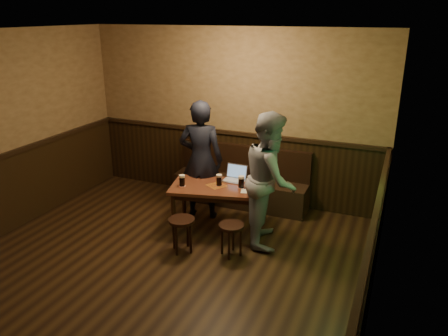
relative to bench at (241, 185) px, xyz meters
name	(u,v)px	position (x,y,z in m)	size (l,w,h in m)	color
room	(138,187)	(-0.26, -2.53, 0.89)	(5.04, 6.04, 2.84)	black
bench	(241,185)	(0.00, 0.00, 0.00)	(2.20, 0.50, 0.95)	black
pub_table	(217,191)	(0.00, -1.00, 0.28)	(1.41, 1.01, 0.69)	#5D291A
stool_left	(182,225)	(-0.17, -1.74, 0.06)	(0.38, 0.38, 0.47)	black
stool_right	(231,231)	(0.46, -1.59, 0.04)	(0.37, 0.37, 0.44)	black
pint_left	(182,180)	(-0.44, -1.20, 0.46)	(0.11, 0.11, 0.17)	#AB2F15
pint_mid	(219,180)	(0.03, -0.98, 0.45)	(0.11, 0.11, 0.17)	#AB2F15
pint_right	(241,182)	(0.35, -0.94, 0.46)	(0.11, 0.11, 0.17)	#AB2F15
laptop	(235,176)	(0.16, -0.70, 0.43)	(0.32, 0.26, 0.22)	silver
menu	(249,191)	(0.49, -1.02, 0.37)	(0.22, 0.15, 0.00)	silver
person_suit	(201,160)	(-0.40, -0.67, 0.60)	(0.66, 0.44, 1.82)	black
person_grey	(270,179)	(0.79, -1.01, 0.60)	(0.88, 0.69, 1.81)	gray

